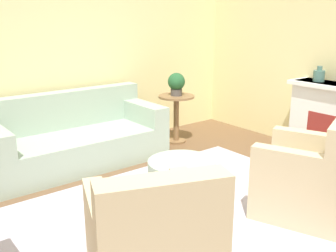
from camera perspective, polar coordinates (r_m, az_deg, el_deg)
ground_plane at (r=3.83m, az=3.40°, el=-13.06°), size 16.00×16.00×0.00m
wall_back at (r=5.53m, az=-14.37°, el=10.75°), size 8.96×0.12×2.80m
rug at (r=3.83m, az=3.41°, el=-13.00°), size 3.32×2.59×0.01m
couch at (r=5.13m, az=-13.38°, el=-1.95°), size 2.23×0.95×0.89m
armchair_left at (r=2.71m, az=-2.19°, el=-17.24°), size 1.03×1.04×0.96m
armchair_right at (r=3.94m, az=20.02°, el=-7.19°), size 1.03×1.04×0.96m
ottoman_table at (r=3.93m, az=1.97°, el=-7.42°), size 0.67×0.67×0.46m
side_table at (r=5.79m, az=1.20°, el=2.22°), size 0.52×0.52×0.71m
vase_mantel_near at (r=5.54m, az=21.06°, el=6.87°), size 0.15×0.15×0.20m
potted_plant_on_side_table at (r=5.71m, az=1.23°, el=6.25°), size 0.25×0.25×0.33m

